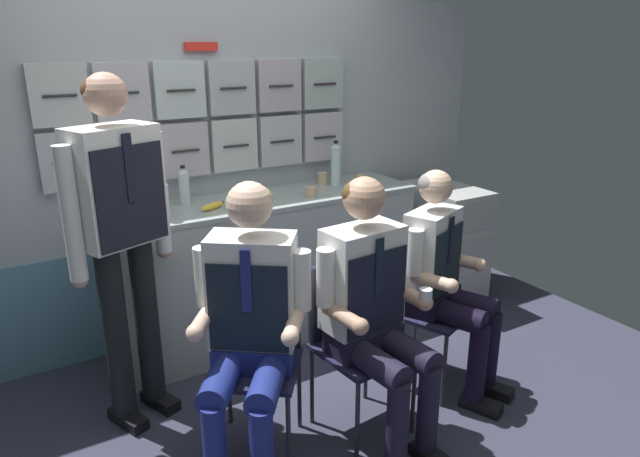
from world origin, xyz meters
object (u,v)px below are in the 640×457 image
(crew_member_right, at_px, (373,302))
(crew_member_by_counter, at_px, (445,274))
(crew_member_left, at_px, (250,317))
(folding_chair_right, at_px, (351,327))
(folding_chair_by_counter, at_px, (416,292))
(folding_chair_left, at_px, (258,341))
(crew_member_standing, at_px, (120,223))
(service_trolley, at_px, (442,240))
(espresso_cup_small, at_px, (311,191))
(water_bottle_short, at_px, (336,164))
(snack_banana, at_px, (212,206))

(crew_member_right, xyz_separation_m, crew_member_by_counter, (0.59, 0.16, -0.04))
(crew_member_left, relative_size, folding_chair_right, 1.55)
(crew_member_left, height_order, folding_chair_by_counter, crew_member_left)
(folding_chair_left, distance_m, crew_member_standing, 0.86)
(service_trolley, xyz_separation_m, espresso_cup_small, (-1.10, 0.04, 0.51))
(crew_member_standing, xyz_separation_m, water_bottle_short, (1.53, 0.50, 0.03))
(crew_member_by_counter, relative_size, water_bottle_short, 4.15)
(crew_member_right, xyz_separation_m, espresso_cup_small, (0.29, 1.08, 0.25))
(crew_member_left, bearing_deg, crew_member_right, -14.29)
(crew_member_right, bearing_deg, service_trolley, 36.73)
(folding_chair_left, bearing_deg, espresso_cup_small, 47.05)
(folding_chair_left, xyz_separation_m, crew_member_by_counter, (1.06, -0.11, 0.15))
(crew_member_right, bearing_deg, water_bottle_short, 64.91)
(folding_chair_by_counter, bearing_deg, folding_chair_left, -177.71)
(folding_chair_right, xyz_separation_m, crew_member_right, (0.01, -0.16, 0.20))
(folding_chair_left, xyz_separation_m, folding_chair_by_counter, (1.00, 0.04, 0.00))
(service_trolley, relative_size, crew_member_right, 0.66)
(folding_chair_left, relative_size, folding_chair_by_counter, 1.00)
(crew_member_left, bearing_deg, espresso_cup_small, 47.84)
(crew_member_by_counter, bearing_deg, snack_banana, 134.29)
(crew_member_by_counter, xyz_separation_m, water_bottle_short, (-0.00, 1.10, 0.40))
(folding_chair_right, bearing_deg, water_bottle_short, 61.25)
(folding_chair_left, bearing_deg, water_bottle_short, 43.17)
(snack_banana, bearing_deg, espresso_cup_small, -3.28)
(folding_chair_right, height_order, espresso_cup_small, espresso_cup_small)
(service_trolley, distance_m, folding_chair_right, 1.66)
(folding_chair_by_counter, xyz_separation_m, crew_member_standing, (-1.47, 0.45, 0.53))
(folding_chair_left, height_order, crew_member_by_counter, crew_member_by_counter)
(crew_member_by_counter, bearing_deg, folding_chair_right, -179.99)
(folding_chair_by_counter, bearing_deg, service_trolley, 40.26)
(folding_chair_by_counter, bearing_deg, crew_member_left, -171.35)
(water_bottle_short, bearing_deg, crew_member_standing, -161.85)
(folding_chair_by_counter, relative_size, crew_member_standing, 0.49)
(crew_member_right, height_order, snack_banana, crew_member_right)
(folding_chair_by_counter, bearing_deg, espresso_cup_small, 107.11)
(crew_member_left, bearing_deg, crew_member_standing, 121.40)
(crew_member_left, bearing_deg, folding_chair_by_counter, 8.65)
(crew_member_standing, distance_m, water_bottle_short, 1.61)
(folding_chair_right, height_order, crew_member_standing, crew_member_standing)
(folding_chair_left, distance_m, folding_chair_by_counter, 1.00)
(crew_member_right, bearing_deg, folding_chair_right, 95.35)
(crew_member_standing, bearing_deg, folding_chair_left, -46.25)
(crew_member_by_counter, relative_size, snack_banana, 7.21)
(crew_member_left, height_order, espresso_cup_small, crew_member_left)
(folding_chair_by_counter, distance_m, water_bottle_short, 1.10)
(crew_member_right, height_order, crew_member_standing, crew_member_standing)
(crew_member_left, bearing_deg, folding_chair_right, 1.58)
(crew_member_left, distance_m, espresso_cup_small, 1.29)
(crew_member_left, distance_m, crew_member_right, 0.58)
(crew_member_left, distance_m, folding_chair_by_counter, 1.12)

